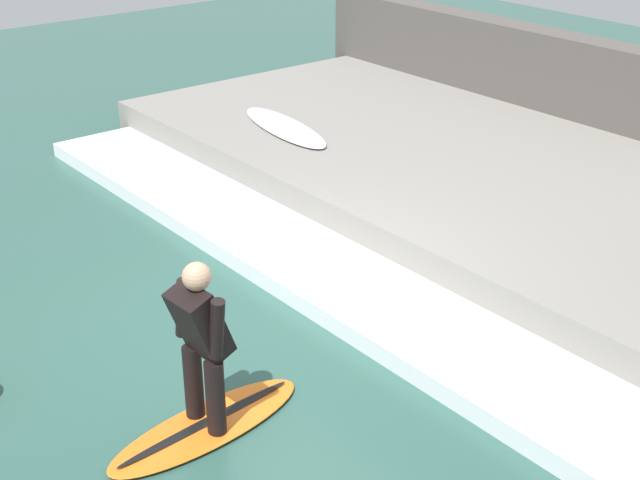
{
  "coord_description": "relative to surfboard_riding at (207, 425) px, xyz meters",
  "views": [
    {
      "loc": [
        -4.22,
        -5.82,
        4.26
      ],
      "look_at": [
        0.49,
        0.0,
        0.7
      ],
      "focal_mm": 50.0,
      "sensor_mm": 36.0,
      "label": 1
    }
  ],
  "objects": [
    {
      "name": "concrete_ledge",
      "position": [
        5.01,
        0.94,
        0.22
      ],
      "size": [
        4.4,
        11.74,
        0.49
      ],
      "primitive_type": "cube",
      "color": "gray",
      "rests_on": "ground_plane"
    },
    {
      "name": "surfer_riding",
      "position": [
        0.0,
        0.0,
        0.79
      ],
      "size": [
        0.41,
        0.59,
        1.37
      ],
      "color": "black",
      "rests_on": "surfboard_riding"
    },
    {
      "name": "ground_plane",
      "position": [
        1.39,
        0.94,
        -0.03
      ],
      "size": [
        28.0,
        28.0,
        0.0
      ],
      "primitive_type": "plane",
      "color": "#2D564C"
    },
    {
      "name": "surfboard_spare",
      "position": [
        3.95,
        4.25,
        0.49
      ],
      "size": [
        0.86,
        2.06,
        0.06
      ],
      "color": "silver",
      "rests_on": "concrete_ledge"
    },
    {
      "name": "surfboard_riding",
      "position": [
        0.0,
        0.0,
        0.0
      ],
      "size": [
        1.76,
        0.66,
        0.07
      ],
      "color": "orange",
      "rests_on": "ground_plane"
    },
    {
      "name": "wave_foam_crest",
      "position": [
        2.23,
        0.94,
        0.06
      ],
      "size": [
        1.17,
        11.15,
        0.18
      ],
      "primitive_type": "cube",
      "color": "white",
      "rests_on": "ground_plane"
    }
  ]
}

